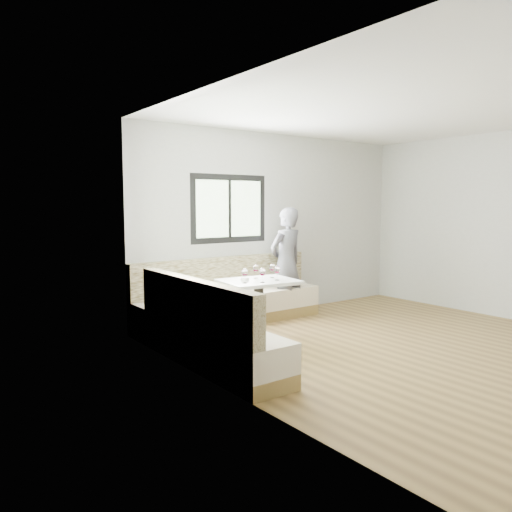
{
  "coord_description": "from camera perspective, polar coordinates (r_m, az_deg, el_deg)",
  "views": [
    {
      "loc": [
        -4.93,
        -3.64,
        1.72
      ],
      "look_at": [
        -1.16,
        1.47,
        1.06
      ],
      "focal_mm": 35.0,
      "sensor_mm": 36.0,
      "label": 1
    }
  ],
  "objects": [
    {
      "name": "banquette",
      "position": [
        6.4,
        -3.94,
        -6.58
      ],
      "size": [
        2.9,
        2.8,
        0.95
      ],
      "color": "olive",
      "rests_on": "ground"
    },
    {
      "name": "wine_glass_d",
      "position": [
        6.45,
        -0.01,
        -1.46
      ],
      "size": [
        0.08,
        0.08,
        0.18
      ],
      "color": "white",
      "rests_on": "table"
    },
    {
      "name": "olive_ramekin",
      "position": [
        6.25,
        -1.29,
        -2.67
      ],
      "size": [
        0.11,
        0.11,
        0.04
      ],
      "color": "white",
      "rests_on": "table"
    },
    {
      "name": "wine_glass_e",
      "position": [
        6.52,
        1.86,
        -1.38
      ],
      "size": [
        0.08,
        0.08,
        0.18
      ],
      "color": "white",
      "rests_on": "table"
    },
    {
      "name": "room",
      "position": [
        6.12,
        16.13,
        2.84
      ],
      "size": [
        5.01,
        5.01,
        2.81
      ],
      "color": "brown",
      "rests_on": "ground"
    },
    {
      "name": "wine_glass_c",
      "position": [
        6.29,
        2.42,
        -1.65
      ],
      "size": [
        0.08,
        0.08,
        0.18
      ],
      "color": "white",
      "rests_on": "table"
    },
    {
      "name": "wine_glass_b",
      "position": [
        6.11,
        0.74,
        -1.88
      ],
      "size": [
        0.08,
        0.08,
        0.18
      ],
      "color": "white",
      "rests_on": "table"
    },
    {
      "name": "person",
      "position": [
        7.58,
        3.48,
        -0.75
      ],
      "size": [
        0.65,
        0.46,
        1.67
      ],
      "primitive_type": "imported",
      "rotation": [
        0.0,
        0.0,
        3.25
      ],
      "color": "#53525B",
      "rests_on": "ground"
    },
    {
      "name": "table",
      "position": [
        6.36,
        0.32,
        -4.46
      ],
      "size": [
        1.01,
        0.83,
        0.76
      ],
      "rotation": [
        0.0,
        0.0,
        -0.13
      ],
      "color": "black",
      "rests_on": "ground"
    },
    {
      "name": "wine_glass_a",
      "position": [
        6.07,
        -1.29,
        -1.93
      ],
      "size": [
        0.08,
        0.08,
        0.18
      ],
      "color": "white",
      "rests_on": "table"
    }
  ]
}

